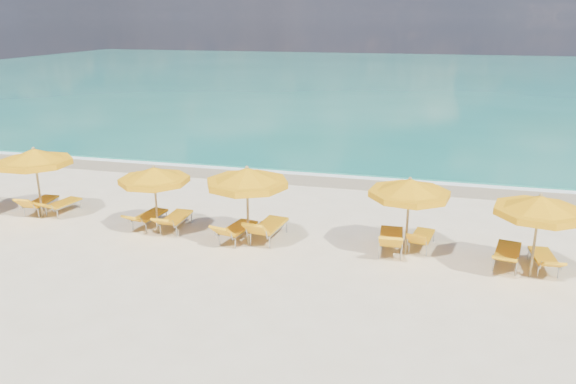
# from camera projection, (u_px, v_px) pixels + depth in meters

# --- Properties ---
(ground_plane) EXTENTS (120.00, 120.00, 0.00)m
(ground_plane) POSITION_uv_depth(u_px,v_px,m) (275.00, 247.00, 16.16)
(ground_plane) COLOR beige
(ocean) EXTENTS (120.00, 80.00, 0.30)m
(ocean) POSITION_uv_depth(u_px,v_px,m) (397.00, 78.00, 60.48)
(ocean) COLOR #12695A
(ocean) RESTS_ON ground
(wet_sand_band) EXTENTS (120.00, 2.60, 0.01)m
(wet_sand_band) POSITION_uv_depth(u_px,v_px,m) (324.00, 178.00, 22.99)
(wet_sand_band) COLOR tan
(wet_sand_band) RESTS_ON ground
(foam_line) EXTENTS (120.00, 1.20, 0.03)m
(foam_line) POSITION_uv_depth(u_px,v_px,m) (328.00, 173.00, 23.73)
(foam_line) COLOR white
(foam_line) RESTS_ON ground
(whitecap_near) EXTENTS (14.00, 0.36, 0.05)m
(whitecap_near) POSITION_uv_depth(u_px,v_px,m) (256.00, 128.00, 33.30)
(whitecap_near) COLOR white
(whitecap_near) RESTS_ON ground
(whitecap_far) EXTENTS (18.00, 0.30, 0.05)m
(whitecap_far) POSITION_uv_depth(u_px,v_px,m) (494.00, 119.00, 36.39)
(whitecap_far) COLOR white
(whitecap_far) RESTS_ON ground
(umbrella_1) EXTENTS (3.02, 3.02, 2.37)m
(umbrella_1) POSITION_uv_depth(u_px,v_px,m) (35.00, 158.00, 17.96)
(umbrella_1) COLOR tan
(umbrella_1) RESTS_ON ground
(umbrella_2) EXTENTS (2.67, 2.67, 2.14)m
(umbrella_2) POSITION_uv_depth(u_px,v_px,m) (154.00, 176.00, 16.63)
(umbrella_2) COLOR tan
(umbrella_2) RESTS_ON ground
(umbrella_3) EXTENTS (2.47, 2.47, 2.39)m
(umbrella_3) POSITION_uv_depth(u_px,v_px,m) (247.00, 178.00, 15.65)
(umbrella_3) COLOR tan
(umbrella_3) RESTS_ON ground
(umbrella_4) EXTENTS (2.67, 2.67, 2.25)m
(umbrella_4) POSITION_uv_depth(u_px,v_px,m) (410.00, 189.00, 15.06)
(umbrella_4) COLOR tan
(umbrella_4) RESTS_ON ground
(umbrella_5) EXTENTS (2.59, 2.59, 2.24)m
(umbrella_5) POSITION_uv_depth(u_px,v_px,m) (540.00, 206.00, 13.72)
(umbrella_5) COLOR tan
(umbrella_5) RESTS_ON ground
(lounger_1_left) EXTENTS (0.69, 1.74, 0.79)m
(lounger_1_left) POSITION_uv_depth(u_px,v_px,m) (41.00, 206.00, 18.97)
(lounger_1_left) COLOR #A5A8AD
(lounger_1_left) RESTS_ON ground
(lounger_1_right) EXTENTS (0.78, 1.70, 0.66)m
(lounger_1_right) POSITION_uv_depth(u_px,v_px,m) (63.00, 207.00, 18.89)
(lounger_1_right) COLOR #A5A8AD
(lounger_1_right) RESTS_ON ground
(lounger_2_left) EXTENTS (0.78, 1.77, 0.68)m
(lounger_2_left) POSITION_uv_depth(u_px,v_px,m) (149.00, 220.00, 17.70)
(lounger_2_left) COLOR #A5A8AD
(lounger_2_left) RESTS_ON ground
(lounger_2_right) EXTENTS (0.63, 1.83, 0.73)m
(lounger_2_right) POSITION_uv_depth(u_px,v_px,m) (176.00, 222.00, 17.45)
(lounger_2_right) COLOR #A5A8AD
(lounger_2_right) RESTS_ON ground
(lounger_3_left) EXTENTS (0.94, 1.87, 0.80)m
(lounger_3_left) POSITION_uv_depth(u_px,v_px,m) (237.00, 233.00, 16.56)
(lounger_3_left) COLOR #A5A8AD
(lounger_3_left) RESTS_ON ground
(lounger_3_right) EXTENTS (0.90, 2.05, 0.91)m
(lounger_3_right) POSITION_uv_depth(u_px,v_px,m) (269.00, 232.00, 16.61)
(lounger_3_right) COLOR #A5A8AD
(lounger_3_right) RESTS_ON ground
(lounger_4_left) EXTENTS (0.76, 1.99, 0.88)m
(lounger_4_left) POSITION_uv_depth(u_px,v_px,m) (391.00, 243.00, 15.81)
(lounger_4_left) COLOR #A5A8AD
(lounger_4_left) RESTS_ON ground
(lounger_4_right) EXTENTS (0.80, 1.68, 0.75)m
(lounger_4_right) POSITION_uv_depth(u_px,v_px,m) (421.00, 241.00, 16.02)
(lounger_4_right) COLOR #A5A8AD
(lounger_4_right) RESTS_ON ground
(lounger_5_left) EXTENTS (0.97, 2.00, 0.71)m
(lounger_5_left) POSITION_uv_depth(u_px,v_px,m) (507.00, 257.00, 14.89)
(lounger_5_left) COLOR #A5A8AD
(lounger_5_left) RESTS_ON ground
(lounger_5_right) EXTENTS (0.67, 1.71, 0.66)m
(lounger_5_right) POSITION_uv_depth(u_px,v_px,m) (543.00, 262.00, 14.66)
(lounger_5_right) COLOR #A5A8AD
(lounger_5_right) RESTS_ON ground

